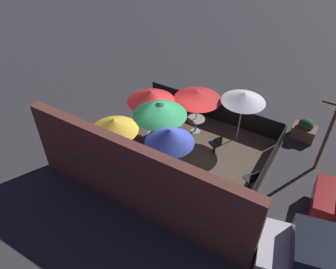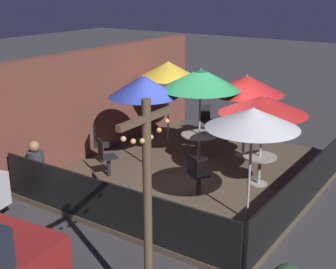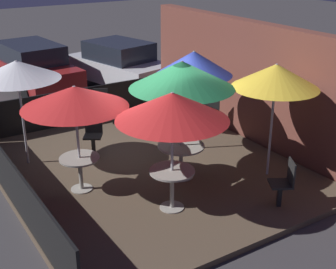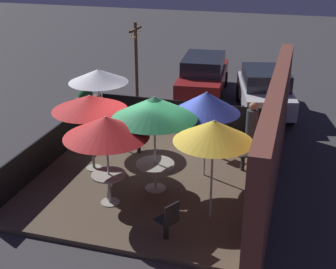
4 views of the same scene
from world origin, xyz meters
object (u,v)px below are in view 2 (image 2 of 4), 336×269
Objects in this scene: patio_umbrella_2 at (200,79)px; patio_chair_2 at (99,144)px; dining_table_1 at (244,134)px; patio_chair_1 at (196,173)px; dining_table_0 at (260,162)px; patio_chair_4 at (206,119)px; patron_0 at (36,170)px; patio_chair_3 at (102,194)px; patio_umbrella_0 at (263,105)px; patio_umbrella_5 at (143,86)px; patio_chair_0 at (106,156)px; patio_umbrella_4 at (253,118)px; light_post at (147,203)px; patio_umbrella_1 at (247,85)px; dining_table_2 at (199,139)px; patio_umbrella_3 at (168,70)px.

patio_chair_2 is (-1.68, 2.04, -1.67)m from patio_umbrella_2.
dining_table_1 is 2.95m from patio_chair_1.
patio_chair_4 is (2.61, 2.91, -0.05)m from dining_table_0.
patio_chair_1 is 3.57m from patron_0.
patio_chair_2 reaches higher than patio_chair_3.
patron_0 reaches higher than dining_table_0.
patio_chair_4 is (3.98, 2.01, -0.03)m from patio_chair_1.
dining_table_1 is at bearing 36.10° from patio_umbrella_0.
dining_table_0 is at bearing -0.00° from patio_chair_1.
dining_table_1 reaches higher than dining_table_0.
patio_chair_0 is at bearing 168.33° from patio_umbrella_5.
patio_chair_0 is (-1.68, 3.27, -0.02)m from dining_table_0.
light_post reaches higher than patio_umbrella_4.
patio_umbrella_1 reaches higher than patio_chair_3.
patio_umbrella_5 reaches higher than patio_chair_3.
light_post reaches higher than patio_chair_3.
patio_chair_1 is (-1.97, -1.09, -1.67)m from patio_umbrella_2.
dining_table_2 is 1.05× the size of patio_chair_4.
patio_chair_3 is (-2.82, -1.06, -1.57)m from patio_umbrella_5.
patio_chair_0 is 0.96m from patio_chair_2.
patron_0 is at bearing 149.71° from patio_umbrella_1.
patio_umbrella_2 reaches higher than patio_umbrella_5.
patio_umbrella_0 is 5.29m from patron_0.
patio_chair_0 is at bearing 31.21° from patron_0.
patron_0 is (-3.84, 1.96, -0.02)m from dining_table_2.
patio_umbrella_4 is (-3.28, -4.12, -0.02)m from patio_umbrella_3.
patio_umbrella_0 is at bearing -143.90° from patio_umbrella_1.
patio_umbrella_3 reaches higher than patron_0.
patron_0 is at bearing 152.97° from patio_umbrella_2.
patio_chair_4 is (1.11, -0.68, -1.64)m from patio_umbrella_3.
patio_chair_0 and patio_chair_2 have the same top height.
patio_umbrella_1 reaches higher than patio_chair_2.
dining_table_2 is at bearing -0.00° from patio_chair_0.
patio_umbrella_5 reaches higher than dining_table_0.
light_post reaches higher than patron_0.
patio_umbrella_5 reaches higher than patio_umbrella_0.
patio_umbrella_3 reaches higher than patio_umbrella_4.
patron_0 is (-2.16, -0.09, 0.02)m from patio_chair_2.
patio_chair_0 is 2.07m from patio_chair_3.
patio_umbrella_4 reaches higher than dining_table_2.
dining_table_1 is at bearing -42.97° from patio_umbrella_5.
patio_umbrella_4 is 2.43× the size of patio_chair_2.
patio_chair_2 is at bearing 74.07° from patio_chair_3.
patio_umbrella_5 is 2.42× the size of dining_table_2.
patio_chair_2 is at bearing 129.35° from patio_umbrella_2.
patio_umbrella_1 is 3.74m from patio_umbrella_4.
patio_umbrella_1 reaches higher than dining_table_2.
patio_chair_2 is (0.30, 3.13, 0.00)m from patio_chair_1.
patio_umbrella_4 is at bearing -48.06° from patio_chair_2.
patio_umbrella_3 is 2.50× the size of patio_chair_1.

